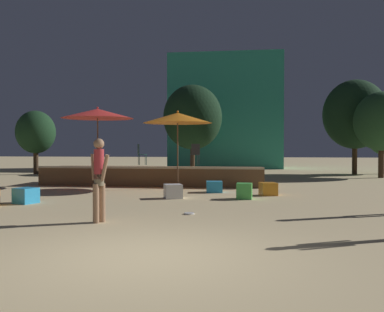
{
  "coord_description": "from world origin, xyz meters",
  "views": [
    {
      "loc": [
        1.45,
        -5.96,
        1.56
      ],
      "look_at": [
        0.0,
        4.89,
        1.34
      ],
      "focal_mm": 40.0,
      "sensor_mm": 36.0,
      "label": 1
    }
  ],
  "objects_px": {
    "background_tree_3": "(193,117)",
    "bistro_chair_1": "(140,152)",
    "cube_seat_5": "(244,191)",
    "cube_seat_2": "(26,196)",
    "cube_seat_0": "(268,189)",
    "background_tree_4": "(355,114)",
    "patio_umbrella_0": "(98,114)",
    "person_0": "(99,177)",
    "background_tree_2": "(381,121)",
    "patio_umbrella_1": "(178,118)",
    "cube_seat_4": "(214,187)",
    "frisbee_disc": "(189,213)",
    "cube_seat_3": "(173,191)",
    "background_tree_1": "(36,132)",
    "bistro_chair_0": "(195,152)"
  },
  "relations": [
    {
      "from": "person_0",
      "to": "background_tree_2",
      "type": "distance_m",
      "value": 17.36
    },
    {
      "from": "cube_seat_2",
      "to": "cube_seat_5",
      "type": "relative_size",
      "value": 1.42
    },
    {
      "from": "patio_umbrella_1",
      "to": "cube_seat_5",
      "type": "bearing_deg",
      "value": -49.28
    },
    {
      "from": "cube_seat_4",
      "to": "patio_umbrella_1",
      "type": "bearing_deg",
      "value": 141.74
    },
    {
      "from": "cube_seat_0",
      "to": "cube_seat_2",
      "type": "bearing_deg",
      "value": -156.87
    },
    {
      "from": "patio_umbrella_1",
      "to": "cube_seat_3",
      "type": "xyz_separation_m",
      "value": [
        0.37,
        -3.06,
        -2.44
      ]
    },
    {
      "from": "cube_seat_3",
      "to": "bistro_chair_0",
      "type": "distance_m",
      "value": 5.06
    },
    {
      "from": "cube_seat_0",
      "to": "cube_seat_2",
      "type": "xyz_separation_m",
      "value": [
        -6.77,
        -2.89,
        0.01
      ]
    },
    {
      "from": "bistro_chair_1",
      "to": "background_tree_2",
      "type": "distance_m",
      "value": 12.38
    },
    {
      "from": "cube_seat_0",
      "to": "bistro_chair_1",
      "type": "height_order",
      "value": "bistro_chair_1"
    },
    {
      "from": "cube_seat_5",
      "to": "background_tree_4",
      "type": "height_order",
      "value": "background_tree_4"
    },
    {
      "from": "cube_seat_4",
      "to": "bistro_chair_1",
      "type": "height_order",
      "value": "bistro_chair_1"
    },
    {
      "from": "cube_seat_3",
      "to": "frisbee_disc",
      "type": "xyz_separation_m",
      "value": [
        0.92,
        -3.01,
        -0.2
      ]
    },
    {
      "from": "frisbee_disc",
      "to": "background_tree_3",
      "type": "relative_size",
      "value": 0.04
    },
    {
      "from": "person_0",
      "to": "background_tree_1",
      "type": "xyz_separation_m",
      "value": [
        -9.14,
        14.75,
        1.46
      ]
    },
    {
      "from": "background_tree_4",
      "to": "cube_seat_5",
      "type": "bearing_deg",
      "value": -116.2
    },
    {
      "from": "background_tree_2",
      "to": "frisbee_disc",
      "type": "bearing_deg",
      "value": -121.81
    },
    {
      "from": "cube_seat_5",
      "to": "cube_seat_2",
      "type": "bearing_deg",
      "value": -163.16
    },
    {
      "from": "cube_seat_5",
      "to": "person_0",
      "type": "height_order",
      "value": "person_0"
    },
    {
      "from": "bistro_chair_0",
      "to": "background_tree_1",
      "type": "xyz_separation_m",
      "value": [
        -9.98,
        5.49,
        1.07
      ]
    },
    {
      "from": "patio_umbrella_0",
      "to": "cube_seat_0",
      "type": "distance_m",
      "value": 7.52
    },
    {
      "from": "cube_seat_2",
      "to": "person_0",
      "type": "relative_size",
      "value": 0.39
    },
    {
      "from": "cube_seat_2",
      "to": "bistro_chair_1",
      "type": "bearing_deg",
      "value": 77.53
    },
    {
      "from": "patio_umbrella_0",
      "to": "cube_seat_0",
      "type": "xyz_separation_m",
      "value": [
        6.61,
        -2.37,
        -2.69
      ]
    },
    {
      "from": "cube_seat_0",
      "to": "background_tree_4",
      "type": "relative_size",
      "value": 0.11
    },
    {
      "from": "cube_seat_3",
      "to": "background_tree_1",
      "type": "relative_size",
      "value": 0.18
    },
    {
      "from": "person_0",
      "to": "background_tree_1",
      "type": "relative_size",
      "value": 0.48
    },
    {
      "from": "patio_umbrella_1",
      "to": "bistro_chair_1",
      "type": "height_order",
      "value": "patio_umbrella_1"
    },
    {
      "from": "background_tree_3",
      "to": "bistro_chair_1",
      "type": "bearing_deg",
      "value": -98.33
    },
    {
      "from": "cube_seat_4",
      "to": "frisbee_disc",
      "type": "height_order",
      "value": "cube_seat_4"
    },
    {
      "from": "patio_umbrella_0",
      "to": "person_0",
      "type": "distance_m",
      "value": 8.63
    },
    {
      "from": "person_0",
      "to": "bistro_chair_1",
      "type": "xyz_separation_m",
      "value": [
        -1.57,
        9.42,
        0.39
      ]
    },
    {
      "from": "cube_seat_0",
      "to": "background_tree_4",
      "type": "xyz_separation_m",
      "value": [
        5.34,
        11.31,
        3.21
      ]
    },
    {
      "from": "cube_seat_0",
      "to": "person_0",
      "type": "relative_size",
      "value": 0.36
    },
    {
      "from": "cube_seat_4",
      "to": "background_tree_4",
      "type": "distance_m",
      "value": 13.19
    },
    {
      "from": "patio_umbrella_0",
      "to": "patio_umbrella_1",
      "type": "height_order",
      "value": "patio_umbrella_0"
    },
    {
      "from": "cube_seat_3",
      "to": "background_tree_4",
      "type": "bearing_deg",
      "value": 56.56
    },
    {
      "from": "cube_seat_0",
      "to": "bistro_chair_1",
      "type": "xyz_separation_m",
      "value": [
        -5.26,
        3.9,
        1.13
      ]
    },
    {
      "from": "cube_seat_4",
      "to": "background_tree_3",
      "type": "bearing_deg",
      "value": 101.29
    },
    {
      "from": "cube_seat_0",
      "to": "cube_seat_4",
      "type": "bearing_deg",
      "value": 158.68
    },
    {
      "from": "cube_seat_3",
      "to": "background_tree_2",
      "type": "relative_size",
      "value": 0.15
    },
    {
      "from": "bistro_chair_1",
      "to": "background_tree_1",
      "type": "xyz_separation_m",
      "value": [
        -7.58,
        5.33,
        1.07
      ]
    },
    {
      "from": "patio_umbrella_1",
      "to": "bistro_chair_0",
      "type": "bearing_deg",
      "value": 77.06
    },
    {
      "from": "cube_seat_0",
      "to": "bistro_chair_0",
      "type": "relative_size",
      "value": 0.69
    },
    {
      "from": "cube_seat_0",
      "to": "background_tree_2",
      "type": "xyz_separation_m",
      "value": [
        6.03,
        8.74,
        2.66
      ]
    },
    {
      "from": "cube_seat_3",
      "to": "bistro_chair_0",
      "type": "bearing_deg",
      "value": 89.35
    },
    {
      "from": "cube_seat_0",
      "to": "background_tree_3",
      "type": "bearing_deg",
      "value": 108.67
    },
    {
      "from": "bistro_chair_1",
      "to": "background_tree_3",
      "type": "bearing_deg",
      "value": -32.13
    },
    {
      "from": "cube_seat_5",
      "to": "background_tree_4",
      "type": "bearing_deg",
      "value": 63.8
    },
    {
      "from": "bistro_chair_0",
      "to": "background_tree_1",
      "type": "relative_size",
      "value": 0.25
    }
  ]
}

